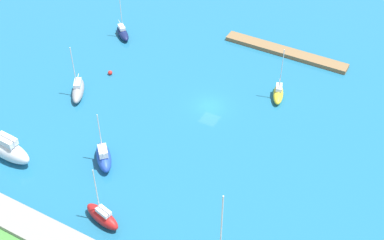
% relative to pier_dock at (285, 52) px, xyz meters
% --- Properties ---
extents(water, '(160.00, 160.00, 0.00)m').
position_rel_pier_dock_xyz_m(water, '(4.58, 17.92, -0.34)').
color(water, '#1E668C').
rests_on(water, ground).
extents(pier_dock, '(20.58, 2.30, 0.68)m').
position_rel_pier_dock_xyz_m(pier_dock, '(0.00, 0.00, 0.00)').
color(pier_dock, olive).
rests_on(pier_dock, ground).
extents(sailboat_gray_by_breakwater, '(4.26, 5.63, 8.60)m').
position_rel_pier_dock_xyz_m(sailboat_gray_by_breakwater, '(22.80, 24.98, 0.59)').
color(sailboat_gray_by_breakwater, gray).
rests_on(sailboat_gray_by_breakwater, water).
extents(sailboat_blue_along_channel, '(4.92, 5.02, 7.91)m').
position_rel_pier_dock_xyz_m(sailboat_blue_along_channel, '(11.21, 34.54, 0.82)').
color(sailboat_blue_along_channel, '#2347B2').
rests_on(sailboat_blue_along_channel, water).
extents(sailboat_yellow_far_north, '(2.85, 4.80, 8.62)m').
position_rel_pier_dock_xyz_m(sailboat_yellow_far_north, '(-3.26, 11.35, 0.46)').
color(sailboat_yellow_far_north, yellow).
rests_on(sailboat_yellow_far_north, water).
extents(sailboat_white_off_beacon, '(8.04, 2.77, 12.96)m').
position_rel_pier_dock_xyz_m(sailboat_white_off_beacon, '(22.65, 39.73, 1.31)').
color(sailboat_white_off_beacon, white).
rests_on(sailboat_white_off_beacon, water).
extents(sailboat_navy_center_basin, '(4.73, 4.26, 7.89)m').
position_rel_pier_dock_xyz_m(sailboat_navy_center_basin, '(26.21, 8.55, 0.46)').
color(sailboat_navy_center_basin, '#141E4C').
rests_on(sailboat_navy_center_basin, water).
extents(sailboat_red_inner_mooring, '(5.24, 2.63, 8.51)m').
position_rel_pier_dock_xyz_m(sailboat_red_inner_mooring, '(5.74, 42.31, 0.73)').
color(sailboat_red_inner_mooring, red).
rests_on(sailboat_red_inner_mooring, water).
extents(mooring_buoy_red, '(0.68, 0.68, 0.68)m').
position_rel_pier_dock_xyz_m(mooring_buoy_red, '(21.73, 18.54, 0.00)').
color(mooring_buoy_red, red).
rests_on(mooring_buoy_red, water).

